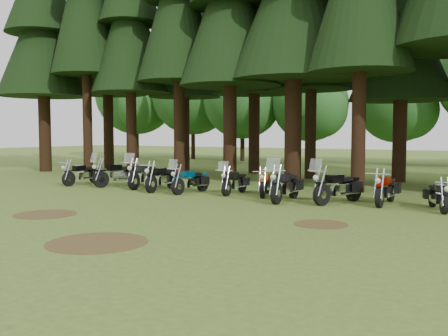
{
  "coord_description": "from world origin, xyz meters",
  "views": [
    {
      "loc": [
        8.71,
        -11.87,
        2.38
      ],
      "look_at": [
        -1.01,
        5.0,
        1.0
      ],
      "focal_mm": 40.0,
      "sensor_mm": 36.0,
      "label": 1
    }
  ],
  "objects": [
    {
      "name": "pine_back_1",
      "position": [
        -9.26,
        14.35,
        9.71
      ],
      "size": [
        4.52,
        4.52,
        16.22
      ],
      "color": "#311C10",
      "rests_on": "ground"
    },
    {
      "name": "pine_back_2",
      "position": [
        -4.38,
        14.4,
        9.76
      ],
      "size": [
        4.85,
        4.85,
        16.3
      ],
      "color": "#311C10",
      "rests_on": "ground"
    },
    {
      "name": "motorcycle_4",
      "position": [
        -2.21,
        4.44,
        0.46
      ],
      "size": [
        0.54,
        2.19,
        1.38
      ],
      "rotation": [
        0.0,
        0.0,
        -0.12
      ],
      "color": "black",
      "rests_on": "ground"
    },
    {
      "name": "motorcycle_1",
      "position": [
        -6.37,
        4.88,
        0.51
      ],
      "size": [
        1.08,
        2.39,
        1.53
      ],
      "rotation": [
        0.0,
        0.0,
        -0.33
      ],
      "color": "black",
      "rests_on": "ground"
    },
    {
      "name": "decid_3",
      "position": [
        -4.71,
        25.13,
        4.51
      ],
      "size": [
        6.12,
        5.95,
        7.65
      ],
      "color": "#311C10",
      "rests_on": "ground"
    },
    {
      "name": "motorcycle_5",
      "position": [
        -0.53,
        5.0,
        0.45
      ],
      "size": [
        0.44,
        2.12,
        1.33
      ],
      "rotation": [
        0.0,
        0.0,
        0.07
      ],
      "color": "black",
      "rests_on": "ground"
    },
    {
      "name": "ground",
      "position": [
        0.0,
        0.0,
        0.0
      ],
      "size": [
        120.0,
        120.0,
        0.0
      ],
      "primitive_type": "plane",
      "color": "#496524",
      "rests_on": "ground"
    },
    {
      "name": "motorcycle_6",
      "position": [
        0.72,
        5.1,
        0.43
      ],
      "size": [
        0.77,
        2.01,
        0.85
      ],
      "rotation": [
        0.0,
        0.0,
        0.31
      ],
      "color": "black",
      "rests_on": "ground"
    },
    {
      "name": "motorcycle_9",
      "position": [
        5.16,
        5.04,
        0.48
      ],
      "size": [
        0.33,
        2.3,
        0.94
      ],
      "rotation": [
        0.0,
        0.0,
        -0.01
      ],
      "color": "black",
      "rests_on": "ground"
    },
    {
      "name": "decid_4",
      "position": [
        1.58,
        26.32,
        4.37
      ],
      "size": [
        5.93,
        5.76,
        7.41
      ],
      "color": "#311C10",
      "rests_on": "ground"
    },
    {
      "name": "motorcycle_10",
      "position": [
        6.83,
        4.55,
        0.42
      ],
      "size": [
        0.81,
        1.92,
        0.81
      ],
      "rotation": [
        0.0,
        0.0,
        0.35
      ],
      "color": "black",
      "rests_on": "ground"
    },
    {
      "name": "motorcycle_3",
      "position": [
        -3.65,
        4.51,
        0.48
      ],
      "size": [
        0.41,
        2.33,
        0.95
      ],
      "rotation": [
        0.0,
        0.0,
        0.09
      ],
      "color": "black",
      "rests_on": "ground"
    },
    {
      "name": "motorcycle_7",
      "position": [
        1.97,
        4.1,
        0.52
      ],
      "size": [
        0.48,
        2.48,
        1.56
      ],
      "rotation": [
        0.0,
        0.0,
        0.04
      ],
      "color": "black",
      "rests_on": "ground"
    },
    {
      "name": "dirt_patch_1",
      "position": [
        4.5,
        0.5,
        0.01
      ],
      "size": [
        1.4,
        1.4,
        0.01
      ],
      "primitive_type": "cylinder",
      "color": "#4C3D1E",
      "rests_on": "ground"
    },
    {
      "name": "dirt_patch_2",
      "position": [
        1.0,
        -4.0,
        0.01
      ],
      "size": [
        2.2,
        2.2,
        0.01
      ],
      "primitive_type": "cylinder",
      "color": "#4C3D1E",
      "rests_on": "ground"
    },
    {
      "name": "motorcycle_8",
      "position": [
        3.71,
        4.51,
        0.52
      ],
      "size": [
        1.17,
        2.4,
        1.55
      ],
      "rotation": [
        0.0,
        0.0,
        -0.37
      ],
      "color": "black",
      "rests_on": "ground"
    },
    {
      "name": "pine_front_0",
      "position": [
        -16.2,
        9.28,
        9.68
      ],
      "size": [
        5.49,
        5.49,
        16.17
      ],
      "color": "#311C10",
      "rests_on": "ground"
    },
    {
      "name": "motorcycle_0",
      "position": [
        -8.25,
        4.59,
        0.46
      ],
      "size": [
        0.36,
        2.21,
        0.9
      ],
      "rotation": [
        0.0,
        0.0,
        -0.06
      ],
      "color": "black",
      "rests_on": "ground"
    },
    {
      "name": "decid_1",
      "position": [
        -15.99,
        25.76,
        5.83
      ],
      "size": [
        7.91,
        7.69,
        9.88
      ],
      "color": "#311C10",
      "rests_on": "ground"
    },
    {
      "name": "pine_back_0",
      "position": [
        -14.68,
        13.25,
        10.31
      ],
      "size": [
        5.0,
        5.0,
        17.21
      ],
      "color": "#311C10",
      "rests_on": "ground"
    },
    {
      "name": "dirt_patch_0",
      "position": [
        -3.0,
        -2.0,
        0.01
      ],
      "size": [
        1.8,
        1.8,
        0.01
      ],
      "primitive_type": "cylinder",
      "color": "#4C3D1E",
      "rests_on": "ground"
    },
    {
      "name": "decid_2",
      "position": [
        -10.43,
        24.78,
        4.95
      ],
      "size": [
        6.72,
        6.53,
        8.4
      ],
      "color": "#311C10",
      "rests_on": "ground"
    },
    {
      "name": "pine_back_4",
      "position": [
        4.04,
        13.25,
        8.25
      ],
      "size": [
        4.94,
        4.94,
        13.78
      ],
      "color": "#311C10",
      "rests_on": "ground"
    },
    {
      "name": "motorcycle_2",
      "position": [
        -4.96,
        4.97,
        0.52
      ],
      "size": [
        0.64,
        2.48,
        1.55
      ],
      "rotation": [
        0.0,
        0.0,
        0.14
      ],
      "color": "black",
      "rests_on": "ground"
    },
    {
      "name": "decid_0",
      "position": [
        -22.1,
        25.26,
        5.9
      ],
      "size": [
        8.0,
        7.78,
        10.0
      ],
      "color": "#311C10",
      "rests_on": "ground"
    }
  ]
}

